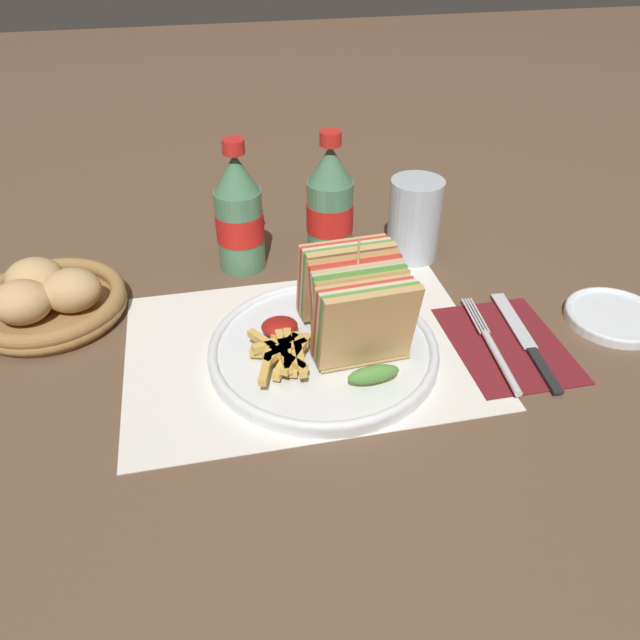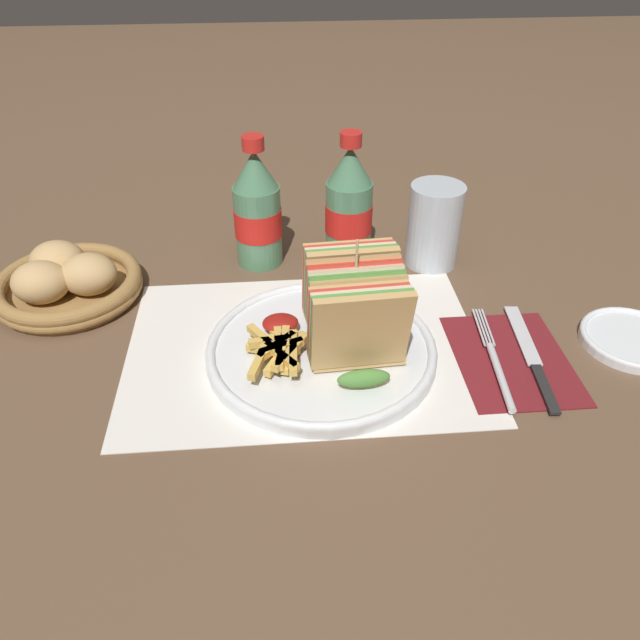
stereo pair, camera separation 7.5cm
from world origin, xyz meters
TOP-DOWN VIEW (x-y plane):
  - ground_plane at (0.00, 0.00)m, footprint 4.00×4.00m
  - placemat at (-0.04, -0.01)m, footprint 0.44×0.31m
  - plate_main at (-0.02, -0.02)m, footprint 0.28×0.28m
  - club_sandwich at (0.02, -0.03)m, footprint 0.11×0.18m
  - fries_pile at (-0.07, -0.05)m, footprint 0.08×0.10m
  - ketchup_blob at (-0.06, 0.01)m, footprint 0.05×0.04m
  - napkin at (0.21, -0.05)m, footprint 0.13×0.18m
  - fork at (0.19, -0.07)m, footprint 0.03×0.19m
  - knife at (0.24, -0.05)m, footprint 0.03×0.20m
  - coke_bottle_near at (-0.09, 0.21)m, footprint 0.07×0.07m
  - coke_bottle_far at (0.04, 0.21)m, footprint 0.07×0.07m
  - glass_near at (0.17, 0.19)m, footprint 0.08×0.08m
  - bread_basket at (-0.35, 0.13)m, footprint 0.20×0.20m
  - side_saucer at (0.37, -0.03)m, footprint 0.13×0.13m

SIDE VIEW (x-z plane):
  - ground_plane at x=0.00m, z-range 0.00..0.00m
  - placemat at x=-0.04m, z-range 0.00..0.00m
  - napkin at x=0.21m, z-range 0.00..0.00m
  - knife at x=0.24m, z-range 0.00..0.01m
  - side_saucer at x=0.37m, z-range 0.00..0.01m
  - fork at x=0.19m, z-range 0.00..0.01m
  - plate_main at x=-0.02m, z-range 0.00..0.02m
  - bread_basket at x=-0.35m, z-range -0.01..0.06m
  - ketchup_blob at x=-0.06m, z-range 0.02..0.04m
  - fries_pile at x=-0.07m, z-range 0.02..0.04m
  - glass_near at x=0.17m, z-range -0.01..0.11m
  - club_sandwich at x=0.02m, z-range 0.00..0.14m
  - coke_bottle_near at x=-0.09m, z-range -0.01..0.18m
  - coke_bottle_far at x=0.04m, z-range -0.01..0.18m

